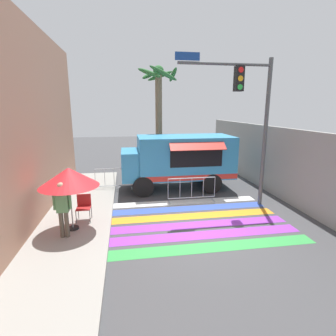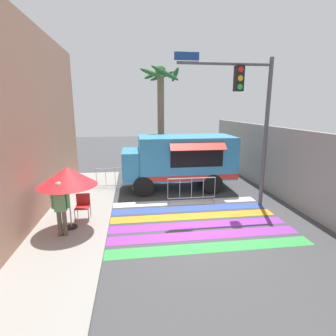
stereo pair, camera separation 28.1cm
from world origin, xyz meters
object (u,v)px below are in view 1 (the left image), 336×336
(food_truck, at_px, (177,158))
(patio_umbrella, at_px, (69,177))
(barricade_front, at_px, (192,190))
(palm_tree, at_px, (159,104))
(folding_chair, at_px, (84,205))
(traffic_signal_pole, at_px, (250,107))
(barricade_side, at_px, (114,179))
(vendor_person, at_px, (63,206))

(food_truck, distance_m, patio_umbrella, 5.96)
(barricade_front, distance_m, palm_tree, 6.22)
(folding_chair, bearing_deg, palm_tree, 38.94)
(traffic_signal_pole, height_order, barricade_front, traffic_signal_pole)
(barricade_side, bearing_deg, food_truck, -5.60)
(traffic_signal_pole, bearing_deg, barricade_front, 161.09)
(traffic_signal_pole, relative_size, barricade_side, 3.20)
(food_truck, xyz_separation_m, barricade_side, (-3.07, 0.30, -1.01))
(folding_chair, bearing_deg, food_truck, 18.65)
(palm_tree, bearing_deg, folding_chair, -118.53)
(folding_chair, distance_m, barricade_front, 4.46)
(food_truck, bearing_deg, barricade_side, 174.40)
(traffic_signal_pole, xyz_separation_m, barricade_front, (-2.06, 0.71, -3.44))
(vendor_person, bearing_deg, traffic_signal_pole, 18.46)
(patio_umbrella, relative_size, folding_chair, 2.29)
(palm_tree, bearing_deg, vendor_person, -116.91)
(vendor_person, bearing_deg, palm_tree, 65.19)
(patio_umbrella, distance_m, vendor_person, 0.92)
(patio_umbrella, relative_size, palm_tree, 0.32)
(vendor_person, xyz_separation_m, barricade_side, (1.29, 5.00, -0.57))
(barricade_front, xyz_separation_m, palm_tree, (-0.74, 4.98, 3.65))
(food_truck, height_order, palm_tree, palm_tree)
(food_truck, relative_size, barricade_front, 2.60)
(barricade_front, distance_m, barricade_side, 4.07)
(traffic_signal_pole, height_order, folding_chair, traffic_signal_pole)
(food_truck, relative_size, palm_tree, 0.86)
(folding_chair, relative_size, vendor_person, 0.52)
(food_truck, height_order, patio_umbrella, food_truck)
(folding_chair, relative_size, barricade_front, 0.43)
(traffic_signal_pole, relative_size, patio_umbrella, 2.88)
(vendor_person, bearing_deg, barricade_front, 32.08)
(barricade_front, bearing_deg, barricade_side, 144.92)
(folding_chair, height_order, palm_tree, palm_tree)
(patio_umbrella, height_order, barricade_side, patio_umbrella)
(traffic_signal_pole, height_order, barricade_side, traffic_signal_pole)
(patio_umbrella, bearing_deg, food_truck, 44.80)
(vendor_person, xyz_separation_m, palm_tree, (3.88, 7.65, 3.09))
(patio_umbrella, distance_m, barricade_side, 4.82)
(food_truck, distance_m, barricade_front, 2.29)
(barricade_front, height_order, barricade_side, same)
(food_truck, relative_size, patio_umbrella, 2.64)
(palm_tree, bearing_deg, food_truck, -80.80)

